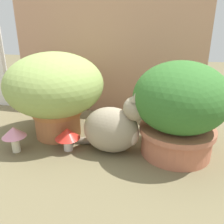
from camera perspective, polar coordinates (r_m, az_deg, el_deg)
The scene contains 7 objects.
ground_plane at distance 1.22m, azimuth -5.92°, elevation -7.38°, with size 6.00×6.00×0.00m, color brown.
cardboard_backdrop at distance 1.54m, azimuth -1.58°, elevation 13.44°, with size 1.24×0.03×0.75m, color tan.
grass_planter at distance 1.24m, azimuth -13.74°, elevation 5.58°, with size 0.50×0.50×0.45m.
leafy_planter at distance 1.07m, azimuth 16.13°, elevation 1.09°, with size 0.41×0.41×0.43m.
cat at distance 1.09m, azimuth 0.63°, elevation -3.90°, with size 0.38×0.18×0.32m.
mushroom_ornament_red at distance 1.13m, azimuth -10.83°, elevation -5.47°, with size 0.12×0.12×0.12m.
mushroom_ornament_pink at distance 1.19m, azimuth -22.83°, elevation -4.93°, with size 0.11×0.11×0.13m.
Camera 1 is at (0.39, -1.01, 0.58)m, focal length 37.45 mm.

